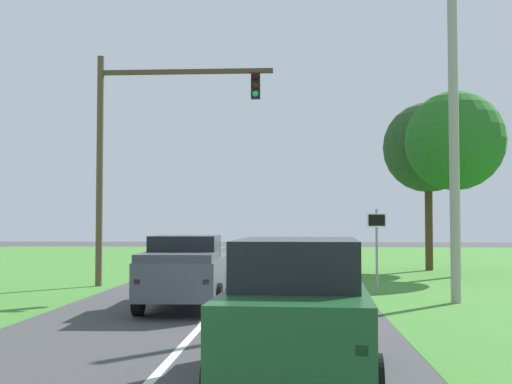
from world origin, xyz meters
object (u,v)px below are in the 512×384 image
pickup_truck_lead (186,270)px  keep_moving_sign (377,240)px  traffic_light (141,137)px  extra_tree_1 (428,148)px  oak_tree_right (455,141)px  utility_pole_right (454,135)px  red_suv_near (298,308)px

pickup_truck_lead → keep_moving_sign: keep_moving_sign is taller
traffic_light → extra_tree_1: bearing=35.7°
oak_tree_right → utility_pole_right: utility_pole_right is taller
keep_moving_sign → utility_pole_right: size_ratio=0.28×
pickup_truck_lead → extra_tree_1: size_ratio=0.68×
extra_tree_1 → oak_tree_right: bearing=-84.1°
red_suv_near → utility_pole_right: size_ratio=0.49×
oak_tree_right → extra_tree_1: size_ratio=0.98×
traffic_light → pickup_truck_lead: bearing=-65.6°
pickup_truck_lead → utility_pole_right: size_ratio=0.57×
red_suv_near → keep_moving_sign: size_ratio=1.73×
red_suv_near → pickup_truck_lead: red_suv_near is taller
red_suv_near → traffic_light: size_ratio=0.56×
pickup_truck_lead → extra_tree_1: 17.53m
oak_tree_right → pickup_truck_lead: bearing=-132.5°
red_suv_near → keep_moving_sign: bearing=77.8°
traffic_light → oak_tree_right: traffic_light is taller
red_suv_near → oak_tree_right: bearing=70.3°
keep_moving_sign → traffic_light: bearing=166.3°
oak_tree_right → extra_tree_1: (-0.38, 3.70, 0.14)m
red_suv_near → keep_moving_sign: keep_moving_sign is taller
red_suv_near → keep_moving_sign: 12.07m
pickup_truck_lead → extra_tree_1: extra_tree_1 is taller
traffic_light → oak_tree_right: bearing=21.4°
keep_moving_sign → pickup_truck_lead: bearing=-146.1°
utility_pole_right → pickup_truck_lead: bearing=-168.9°
traffic_light → keep_moving_sign: 9.06m
pickup_truck_lead → utility_pole_right: utility_pole_right is taller
utility_pole_right → red_suv_near: bearing=-115.1°
pickup_truck_lead → utility_pole_right: 8.45m
red_suv_near → traffic_light: (-5.52, 13.75, 4.26)m
pickup_truck_lead → extra_tree_1: bearing=57.0°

